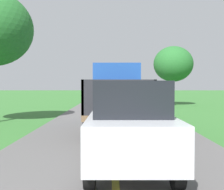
# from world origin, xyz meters

# --- Properties ---
(banana_truck_near) EXTENTS (2.38, 5.82, 2.80)m
(banana_truck_near) POSITION_xyz_m (0.15, 12.67, 1.48)
(banana_truck_near) COLOR #2D2D30
(banana_truck_near) RESTS_ON road_surface
(roadside_tree_near_left) EXTENTS (3.64, 3.64, 5.48)m
(roadside_tree_near_left) POSITION_xyz_m (5.61, 27.31, 3.83)
(roadside_tree_near_left) COLOR #4C3823
(roadside_tree_near_left) RESTS_ON ground
(following_car) EXTENTS (1.74, 4.10, 1.92)m
(following_car) POSITION_xyz_m (0.31, 6.29, 1.07)
(following_car) COLOR #B7BABF
(following_car) RESTS_ON road_surface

